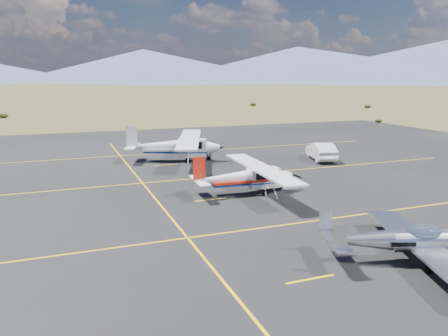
{
  "coord_description": "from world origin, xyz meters",
  "views": [
    {
      "loc": [
        -11.09,
        -15.97,
        7.2
      ],
      "look_at": [
        -1.7,
        8.64,
        1.6
      ],
      "focal_mm": 35.0,
      "sensor_mm": 36.0,
      "label": 1
    }
  ],
  "objects": [
    {
      "name": "ground",
      "position": [
        0.0,
        0.0,
        0.0
      ],
      "size": [
        1600.0,
        1600.0,
        0.0
      ],
      "primitive_type": "plane",
      "color": "#383D1C",
      "rests_on": "ground"
    },
    {
      "name": "apron",
      "position": [
        0.0,
        7.0,
        0.0
      ],
      "size": [
        72.0,
        72.0,
        0.02
      ],
      "primitive_type": "cube",
      "color": "black",
      "rests_on": "ground"
    },
    {
      "name": "aircraft_low_wing",
      "position": [
        1.32,
        -3.48,
        0.88
      ],
      "size": [
        6.18,
        8.35,
        1.83
      ],
      "rotation": [
        0.0,
        0.0,
        -0.33
      ],
      "color": "silver",
      "rests_on": "apron"
    },
    {
      "name": "aircraft_cessna",
      "position": [
        -0.46,
        8.04,
        1.1
      ],
      "size": [
        5.85,
        9.76,
        2.47
      ],
      "rotation": [
        0.0,
        0.0,
        -0.05
      ],
      "color": "silver",
      "rests_on": "apron"
    },
    {
      "name": "aircraft_plain",
      "position": [
        -1.86,
        19.83,
        1.34
      ],
      "size": [
        8.27,
        11.79,
        3.03
      ],
      "rotation": [
        0.0,
        0.0,
        -0.33
      ],
      "color": "white",
      "rests_on": "apron"
    },
    {
      "name": "sedan",
      "position": [
        10.08,
        15.87,
        0.77
      ],
      "size": [
        2.86,
        4.89,
        1.52
      ],
      "primitive_type": "imported",
      "rotation": [
        0.0,
        0.0,
        2.85
      ],
      "color": "silver",
      "rests_on": "apron"
    }
  ]
}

